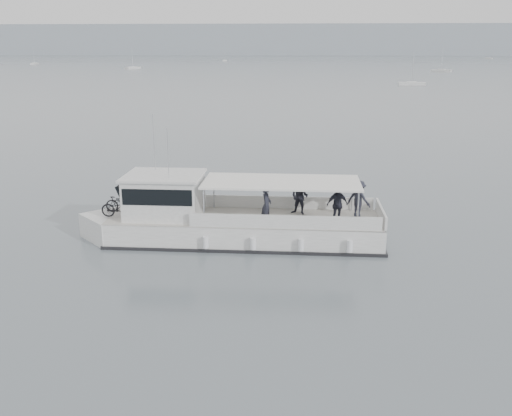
{
  "coord_description": "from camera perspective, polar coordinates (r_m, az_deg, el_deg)",
  "views": [
    {
      "loc": [
        -3.81,
        -23.51,
        8.75
      ],
      "look_at": [
        -5.47,
        1.5,
        1.6
      ],
      "focal_mm": 40.0,
      "sensor_mm": 36.0,
      "label": 1
    }
  ],
  "objects": [
    {
      "name": "tour_boat",
      "position": [
        26.42,
        -3.76,
        -1.22
      ],
      "size": [
        14.23,
        3.8,
        5.95
      ],
      "rotation": [
        0.0,
        0.0,
        -0.01
      ],
      "color": "white",
      "rests_on": "ground"
    },
    {
      "name": "headland",
      "position": [
        583.55,
        4.34,
        16.4
      ],
      "size": [
        1400.0,
        90.0,
        28.0
      ],
      "primitive_type": "cube",
      "color": "#939EA8",
      "rests_on": "ground"
    },
    {
      "name": "moored_fleet",
      "position": [
        233.7,
        -1.5,
        13.86
      ],
      "size": [
        440.52,
        360.95,
        10.68
      ],
      "color": "white",
      "rests_on": "ground"
    },
    {
      "name": "ground",
      "position": [
        25.38,
        12.23,
        -4.63
      ],
      "size": [
        1400.0,
        1400.0,
        0.0
      ],
      "primitive_type": "plane",
      "color": "slate",
      "rests_on": "ground"
    }
  ]
}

